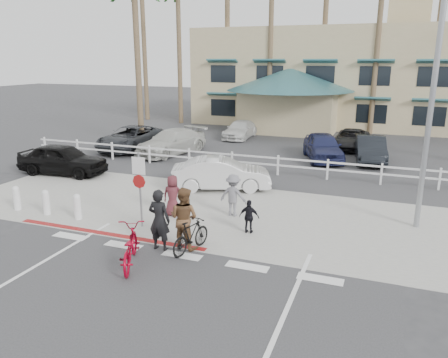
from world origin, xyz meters
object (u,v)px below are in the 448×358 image
at_px(bike_red, 130,247).
at_px(car_white_sedan, 221,174).
at_px(sign_post, 140,186).
at_px(bike_black, 191,236).
at_px(car_red_compact, 63,159).

bearing_deg(bike_red, car_white_sedan, -112.49).
distance_m(sign_post, car_white_sedan, 5.23).
xyz_separation_m(bike_red, bike_black, (1.20, 1.42, -0.05)).
bearing_deg(bike_red, car_red_compact, -65.25).
bearing_deg(car_white_sedan, bike_black, 172.53).
relative_size(sign_post, bike_red, 1.38).
relative_size(bike_red, car_red_compact, 0.47).
distance_m(sign_post, bike_black, 2.87).
distance_m(bike_black, car_red_compact, 11.45).
xyz_separation_m(sign_post, bike_red, (1.22, -2.64, -0.90)).
xyz_separation_m(sign_post, bike_black, (2.42, -1.22, -0.95)).
distance_m(bike_red, car_white_sedan, 7.74).
relative_size(bike_black, car_white_sedan, 0.39).
bearing_deg(sign_post, car_red_compact, 147.05).
bearing_deg(bike_black, car_red_compact, -18.03).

